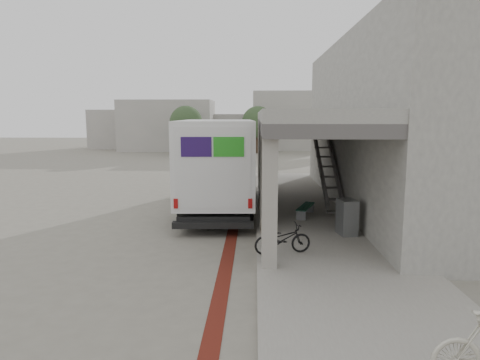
{
  "coord_description": "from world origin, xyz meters",
  "views": [
    {
      "loc": [
        1.74,
        -13.81,
        3.87
      ],
      "look_at": [
        1.21,
        1.15,
        1.6
      ],
      "focal_mm": 32.0,
      "sensor_mm": 36.0,
      "label": 1
    }
  ],
  "objects_px": {
    "fedex_truck": "(218,162)",
    "bicycle_black": "(283,239)",
    "bench": "(305,209)",
    "utility_cabinet": "(347,217)"
  },
  "relations": [
    {
      "from": "fedex_truck",
      "to": "bicycle_black",
      "type": "relative_size",
      "value": 5.53
    },
    {
      "from": "bench",
      "to": "utility_cabinet",
      "type": "bearing_deg",
      "value": -48.19
    },
    {
      "from": "fedex_truck",
      "to": "bench",
      "type": "height_order",
      "value": "fedex_truck"
    },
    {
      "from": "bench",
      "to": "utility_cabinet",
      "type": "relative_size",
      "value": 1.47
    },
    {
      "from": "bicycle_black",
      "to": "bench",
      "type": "bearing_deg",
      "value": -28.6
    },
    {
      "from": "bench",
      "to": "bicycle_black",
      "type": "relative_size",
      "value": 1.05
    },
    {
      "from": "fedex_truck",
      "to": "bicycle_black",
      "type": "distance_m",
      "value": 6.64
    },
    {
      "from": "fedex_truck",
      "to": "bicycle_black",
      "type": "xyz_separation_m",
      "value": [
        2.27,
        -6.08,
        -1.43
      ]
    },
    {
      "from": "utility_cabinet",
      "to": "bicycle_black",
      "type": "xyz_separation_m",
      "value": [
        -2.16,
        -1.98,
        -0.15
      ]
    },
    {
      "from": "fedex_truck",
      "to": "bench",
      "type": "bearing_deg",
      "value": -27.48
    }
  ]
}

